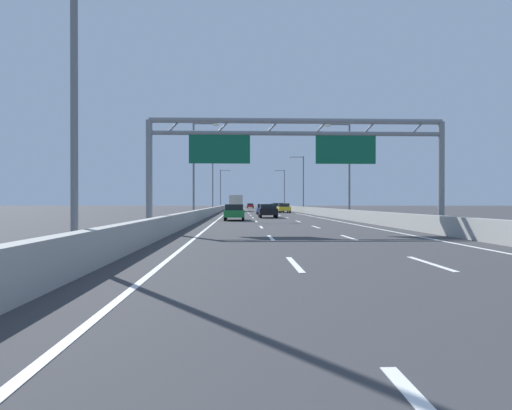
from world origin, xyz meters
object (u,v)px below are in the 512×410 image
at_px(silver_car, 278,207).
at_px(red_car, 250,206).
at_px(green_car, 234,212).
at_px(streetlamp_right_far, 302,180).
at_px(streetlamp_left_mid, 196,164).
at_px(streetlamp_right_distant, 283,187).
at_px(box_truck, 236,202).
at_px(streetlamp_right_mid, 347,164).
at_px(streetlamp_left_far, 214,180).
at_px(blue_car, 263,209).
at_px(sign_gantry, 294,145).
at_px(black_car, 268,211).
at_px(streetlamp_left_distant, 221,187).
at_px(yellow_car, 284,208).
at_px(streetlamp_left_near, 83,63).
at_px(orange_car, 274,207).

distance_m(silver_car, red_car, 53.65).
bearing_deg(green_car, streetlamp_right_far, 72.92).
xyz_separation_m(streetlamp_left_mid, silver_car, (10.92, 33.81, -4.62)).
xyz_separation_m(streetlamp_right_distant, box_truck, (-11.27, -25.33, -3.77)).
xyz_separation_m(streetlamp_right_mid, green_car, (-11.15, -3.72, -4.66)).
xyz_separation_m(streetlamp_left_far, streetlamp_right_distant, (14.93, 32.56, 0.00)).
height_order(silver_car, blue_car, silver_car).
distance_m(streetlamp_left_far, red_car, 55.50).
bearing_deg(streetlamp_left_mid, streetlamp_right_distant, 77.09).
height_order(sign_gantry, streetlamp_left_mid, streetlamp_left_mid).
xyz_separation_m(sign_gantry, streetlamp_right_mid, (7.65, 19.48, 0.57)).
bearing_deg(green_car, black_car, 63.43).
bearing_deg(streetlamp_left_distant, box_truck, -81.77).
bearing_deg(silver_car, red_car, 93.68).
height_order(streetlamp_right_far, black_car, streetlamp_right_far).
relative_size(sign_gantry, yellow_car, 3.71).
bearing_deg(streetlamp_left_distant, streetlamp_right_far, -65.37).
bearing_deg(streetlamp_right_far, green_car, -107.08).
distance_m(silver_car, box_truck, 9.44).
bearing_deg(sign_gantry, silver_car, 86.10).
bearing_deg(silver_car, streetlamp_left_mid, -107.89).
height_order(streetlamp_left_near, black_car, streetlamp_left_near).
bearing_deg(streetlamp_left_near, streetlamp_left_far, 90.00).
xyz_separation_m(sign_gantry, streetlamp_left_distant, (-7.29, 84.61, 0.57)).
bearing_deg(red_car, streetlamp_left_distant, -108.58).
bearing_deg(streetlamp_left_near, blue_car, 81.39).
height_order(green_car, red_car, green_car).
distance_m(orange_car, black_car, 42.30).
relative_size(blue_car, black_car, 1.03).
height_order(yellow_car, box_truck, box_truck).
height_order(streetlamp_left_mid, yellow_car, streetlamp_left_mid).
relative_size(streetlamp_left_far, green_car, 2.17).
bearing_deg(streetlamp_right_mid, orange_car, 94.76).
relative_size(streetlamp_left_distant, box_truck, 1.10).
bearing_deg(streetlamp_right_far, silver_car, 162.73).
bearing_deg(sign_gantry, box_truck, 93.49).
xyz_separation_m(streetlamp_left_near, streetlamp_right_mid, (14.93, 32.56, 0.00)).
distance_m(streetlamp_left_distant, streetlamp_right_distant, 14.93).
bearing_deg(orange_car, silver_car, -91.18).
relative_size(red_car, blue_car, 1.05).
xyz_separation_m(streetlamp_right_mid, red_car, (-7.46, 87.36, -4.68)).
bearing_deg(red_car, green_car, -92.32).
relative_size(streetlamp_right_far, yellow_car, 2.09).
relative_size(streetlamp_left_near, silver_car, 2.14).
height_order(green_car, black_car, green_car).
height_order(streetlamp_right_far, red_car, streetlamp_right_far).
bearing_deg(red_car, sign_gantry, -90.10).
distance_m(streetlamp_right_distant, yellow_car, 38.49).
distance_m(black_car, box_truck, 36.75).
bearing_deg(streetlamp_left_far, blue_car, -64.76).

